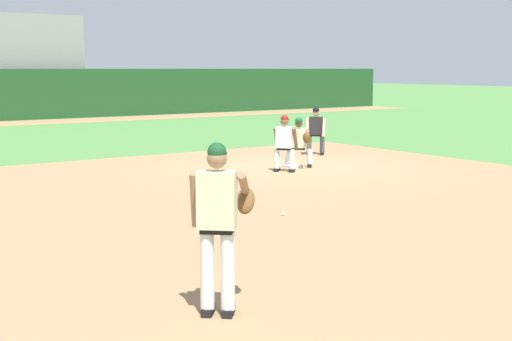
% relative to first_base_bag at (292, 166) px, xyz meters
% --- Properties ---
extents(ground_plane, '(160.00, 160.00, 0.00)m').
position_rel_first_base_bag_xyz_m(ground_plane, '(0.00, 0.00, -0.04)').
color(ground_plane, '#518942').
extents(infield_dirt_patch, '(18.00, 18.00, 0.01)m').
position_rel_first_base_bag_xyz_m(infield_dirt_patch, '(-3.82, -4.30, -0.04)').
color(infield_dirt_patch, '#A87F56').
rests_on(infield_dirt_patch, ground).
extents(warning_track_strip, '(48.00, 3.20, 0.01)m').
position_rel_first_base_bag_xyz_m(warning_track_strip, '(0.00, 20.00, -0.04)').
color(warning_track_strip, '#A87F56').
rests_on(warning_track_strip, ground).
extents(first_base_bag, '(0.38, 0.38, 0.09)m').
position_rel_first_base_bag_xyz_m(first_base_bag, '(0.00, 0.00, 0.00)').
color(first_base_bag, white).
rests_on(first_base_bag, ground).
extents(baseball, '(0.07, 0.07, 0.07)m').
position_rel_first_base_bag_xyz_m(baseball, '(-3.92, -4.82, -0.01)').
color(baseball, white).
rests_on(baseball, ground).
extents(pitcher, '(0.85, 0.54, 1.86)m').
position_rel_first_base_bag_xyz_m(pitcher, '(-7.60, -8.58, 1.01)').
color(pitcher, black).
rests_on(pitcher, ground).
extents(first_baseman, '(0.71, 1.09, 1.34)m').
position_rel_first_base_bag_xyz_m(first_baseman, '(0.23, -0.02, 0.69)').
color(first_baseman, black).
rests_on(first_baseman, ground).
extents(baserunner, '(0.65, 0.68, 1.46)m').
position_rel_first_base_bag_xyz_m(baserunner, '(-0.61, -0.47, 0.75)').
color(baserunner, black).
rests_on(baserunner, ground).
extents(umpire, '(0.67, 0.67, 1.46)m').
position_rel_first_base_bag_xyz_m(umpire, '(2.38, 1.89, 0.75)').
color(umpire, black).
rests_on(umpire, ground).
extents(outfield_wall, '(48.00, 0.50, 2.60)m').
position_rel_first_base_bag_xyz_m(outfield_wall, '(0.00, 22.00, 1.26)').
color(outfield_wall, '#1E4C23').
rests_on(outfield_wall, ground).
extents(stadium_seating_block, '(6.64, 5.05, 5.45)m').
position_rel_first_base_bag_xyz_m(stadium_seating_block, '(-0.00, 25.32, 2.70)').
color(stadium_seating_block, gray).
rests_on(stadium_seating_block, ground).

